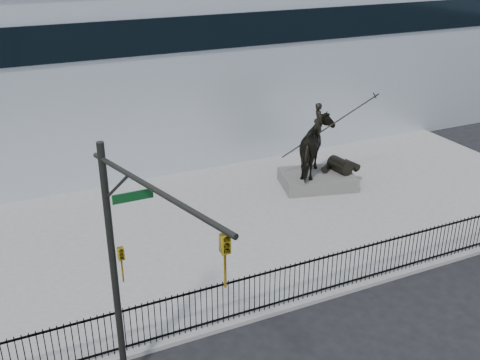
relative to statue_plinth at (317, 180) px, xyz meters
name	(u,v)px	position (x,y,z in m)	size (l,w,h in m)	color
ground	(343,318)	(-4.53, -8.78, -0.47)	(120.00, 120.00, 0.00)	black
plaza	(248,222)	(-4.53, -1.78, -0.39)	(30.00, 12.00, 0.15)	gray
building	(151,59)	(-4.53, 11.22, 4.03)	(44.00, 14.00, 9.00)	silver
picket_fence	(323,274)	(-4.53, -7.53, 0.44)	(22.10, 0.10, 1.50)	black
statue_plinth	(317,180)	(0.00, 0.00, 0.00)	(3.36, 2.31, 0.63)	#53504C
equestrian_statue	(320,147)	(0.06, -0.02, 1.63)	(4.19, 3.14, 3.65)	black
traffic_signal_left	(131,270)	(-11.28, -9.41, 3.57)	(1.52, 4.84, 7.00)	black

